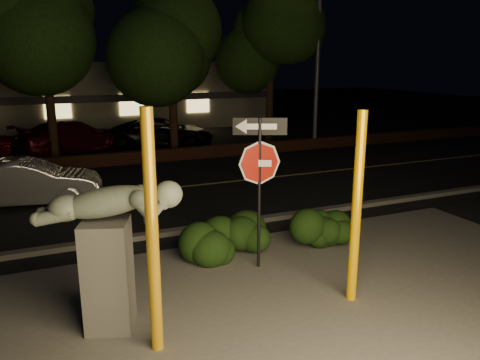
% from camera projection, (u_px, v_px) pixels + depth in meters
% --- Properties ---
extents(ground, '(90.00, 90.00, 0.00)m').
position_uv_depth(ground, '(130.00, 171.00, 17.62)').
color(ground, black).
rests_on(ground, ground).
extents(patio, '(14.00, 6.00, 0.02)m').
position_uv_depth(patio, '(252.00, 308.00, 7.82)').
color(patio, '#4C4944').
rests_on(patio, ground).
extents(road, '(80.00, 8.00, 0.01)m').
position_uv_depth(road, '(148.00, 191.00, 14.94)').
color(road, black).
rests_on(road, ground).
extents(lane_marking, '(80.00, 0.12, 0.00)m').
position_uv_depth(lane_marking, '(148.00, 190.00, 14.94)').
color(lane_marking, '#B0A246').
rests_on(lane_marking, road).
extents(curb, '(80.00, 0.25, 0.12)m').
position_uv_depth(curb, '(185.00, 230.00, 11.28)').
color(curb, '#4C4944').
rests_on(curb, ground).
extents(brick_wall, '(40.00, 0.35, 0.50)m').
position_uv_depth(brick_wall, '(124.00, 158.00, 18.71)').
color(brick_wall, '#492517').
rests_on(brick_wall, ground).
extents(parking_lot, '(40.00, 12.00, 0.01)m').
position_uv_depth(parking_lot, '(105.00, 142.00, 23.85)').
color(parking_lot, black).
rests_on(parking_lot, ground).
extents(building, '(22.00, 10.20, 4.00)m').
position_uv_depth(building, '(86.00, 93.00, 30.47)').
color(building, gray).
rests_on(building, ground).
extents(tree_far_b, '(5.20, 5.20, 8.41)m').
position_uv_depth(tree_far_b, '(41.00, 7.00, 18.02)').
color(tree_far_b, black).
rests_on(tree_far_b, ground).
extents(tree_far_c, '(4.80, 4.80, 7.84)m').
position_uv_depth(tree_far_c, '(170.00, 21.00, 19.67)').
color(tree_far_c, black).
rests_on(tree_far_c, ground).
extents(tree_far_d, '(4.40, 4.40, 7.42)m').
position_uv_depth(tree_far_d, '(271.00, 31.00, 22.09)').
color(tree_far_d, black).
rests_on(tree_far_d, ground).
extents(yellow_pole_left, '(0.17, 0.17, 3.47)m').
position_uv_depth(yellow_pole_left, '(152.00, 236.00, 6.30)').
color(yellow_pole_left, gold).
rests_on(yellow_pole_left, ground).
extents(yellow_pole_right, '(0.16, 0.16, 3.28)m').
position_uv_depth(yellow_pole_right, '(356.00, 209.00, 7.72)').
color(yellow_pole_right, '#FFB200').
rests_on(yellow_pole_right, ground).
extents(signpost, '(0.94, 0.44, 3.00)m').
position_uv_depth(signpost, '(259.00, 163.00, 8.88)').
color(signpost, black).
rests_on(signpost, ground).
extents(sculpture, '(2.15, 1.21, 2.33)m').
position_uv_depth(sculpture, '(108.00, 240.00, 6.94)').
color(sculpture, '#4C4944').
rests_on(sculpture, ground).
extents(hedge_center, '(2.16, 1.05, 1.11)m').
position_uv_depth(hedge_center, '(223.00, 232.00, 9.75)').
color(hedge_center, black).
rests_on(hedge_center, ground).
extents(hedge_right, '(1.54, 0.86, 0.99)m').
position_uv_depth(hedge_right, '(320.00, 225.00, 10.38)').
color(hedge_right, black).
rests_on(hedge_right, ground).
extents(hedge_far_right, '(1.32, 0.90, 0.87)m').
position_uv_depth(hedge_far_right, '(320.00, 228.00, 10.35)').
color(hedge_far_right, black).
rests_on(hedge_far_right, ground).
extents(streetlight, '(1.53, 0.50, 10.21)m').
position_uv_depth(streetlight, '(315.00, 13.00, 20.68)').
color(streetlight, '#444549').
rests_on(streetlight, ground).
extents(silver_sedan, '(4.18, 2.04, 1.32)m').
position_uv_depth(silver_sedan, '(28.00, 183.00, 13.33)').
color(silver_sedan, silver).
rests_on(silver_sedan, ground).
extents(parked_car_darkred, '(5.47, 3.96, 1.47)m').
position_uv_depth(parked_car_darkred, '(74.00, 137.00, 20.89)').
color(parked_car_darkred, '#440B10').
rests_on(parked_car_darkred, ground).
extents(parked_car_dark, '(5.39, 3.75, 1.37)m').
position_uv_depth(parked_car_dark, '(162.00, 133.00, 22.52)').
color(parked_car_dark, black).
rests_on(parked_car_dark, ground).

